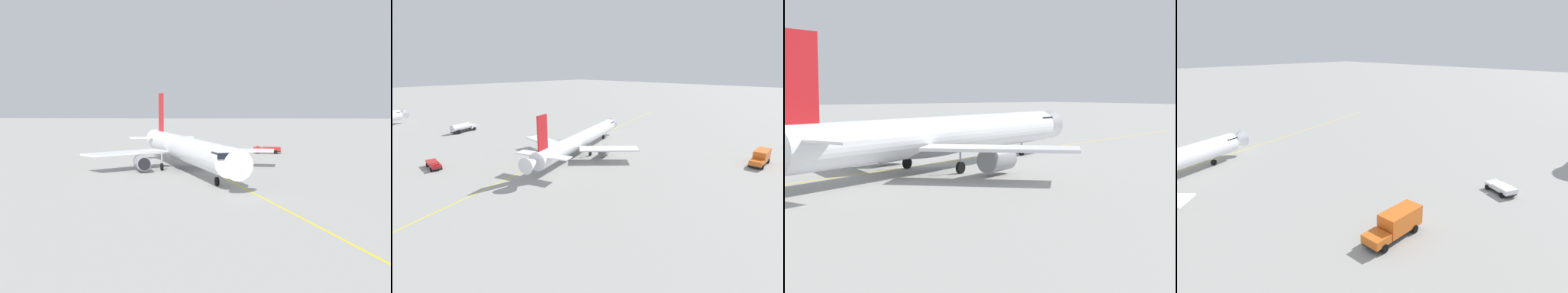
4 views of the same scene
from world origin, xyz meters
The scene contains 2 objects.
catering_truck_truck centered at (17.95, -36.42, 1.66)m, with size 8.12×2.87×3.10m.
pushback_tug_truck centered at (38.01, -40.05, 0.80)m, with size 3.92×5.14×1.30m.
Camera 4 is at (-7.75, -58.04, 21.45)m, focal length 29.91 mm.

